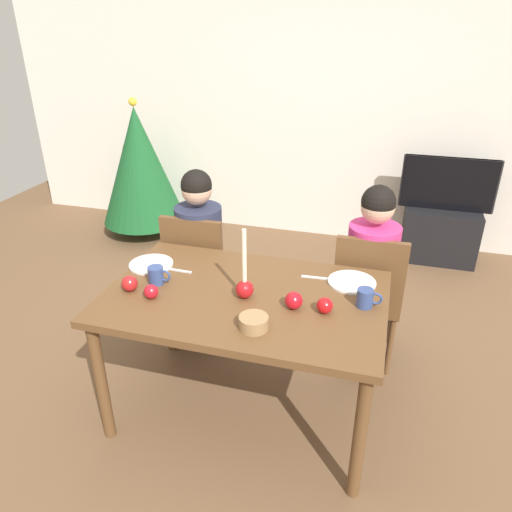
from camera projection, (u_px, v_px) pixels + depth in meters
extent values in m
plane|color=brown|center=(246.00, 407.00, 2.75)|extent=(7.68, 7.68, 0.00)
cube|color=silver|center=(328.00, 102.00, 4.40)|extent=(6.40, 0.10, 2.60)
cube|color=brown|center=(245.00, 298.00, 2.42)|extent=(1.40, 0.90, 0.04)
cylinder|color=brown|center=(101.00, 382.00, 2.41)|extent=(0.06, 0.06, 0.71)
cylinder|color=brown|center=(359.00, 438.00, 2.10)|extent=(0.06, 0.06, 0.71)
cylinder|color=brown|center=(168.00, 303.00, 3.09)|extent=(0.06, 0.06, 0.71)
cylinder|color=brown|center=(372.00, 335.00, 2.77)|extent=(0.06, 0.06, 0.71)
cube|color=brown|center=(204.00, 274.00, 3.28)|extent=(0.40, 0.40, 0.04)
cube|color=brown|center=(192.00, 253.00, 3.01)|extent=(0.40, 0.04, 0.45)
cylinder|color=brown|center=(236.00, 293.00, 3.48)|extent=(0.04, 0.04, 0.41)
cylinder|color=brown|center=(193.00, 287.00, 3.57)|extent=(0.04, 0.04, 0.41)
cylinder|color=brown|center=(220.00, 319.00, 3.19)|extent=(0.04, 0.04, 0.41)
cylinder|color=brown|center=(173.00, 311.00, 3.27)|extent=(0.04, 0.04, 0.41)
cube|color=brown|center=(367.00, 297.00, 3.01)|extent=(0.40, 0.40, 0.04)
cube|color=brown|center=(369.00, 276.00, 2.74)|extent=(0.40, 0.04, 0.45)
cylinder|color=brown|center=(392.00, 316.00, 3.21)|extent=(0.04, 0.04, 0.41)
cylinder|color=brown|center=(341.00, 309.00, 3.30)|extent=(0.04, 0.04, 0.41)
cylinder|color=brown|center=(390.00, 347.00, 2.92)|extent=(0.04, 0.04, 0.41)
cylinder|color=brown|center=(334.00, 337.00, 3.00)|extent=(0.04, 0.04, 0.41)
cube|color=#33384C|center=(203.00, 303.00, 3.33)|extent=(0.28, 0.28, 0.45)
cylinder|color=#282D47|center=(200.00, 242.00, 3.12)|extent=(0.30, 0.30, 0.48)
sphere|color=tan|center=(197.00, 190.00, 2.96)|extent=(0.19, 0.19, 0.19)
sphere|color=black|center=(196.00, 185.00, 2.95)|extent=(0.19, 0.19, 0.19)
cube|color=#33384C|center=(363.00, 328.00, 3.06)|extent=(0.28, 0.28, 0.45)
cylinder|color=#D1337A|center=(371.00, 263.00, 2.85)|extent=(0.30, 0.30, 0.48)
sphere|color=tan|center=(378.00, 207.00, 2.69)|extent=(0.19, 0.19, 0.19)
sphere|color=black|center=(379.00, 202.00, 2.68)|extent=(0.19, 0.19, 0.19)
cube|color=black|center=(439.00, 234.00, 4.34)|extent=(0.64, 0.40, 0.48)
cube|color=black|center=(448.00, 184.00, 4.14)|extent=(0.79, 0.04, 0.46)
cube|color=black|center=(448.00, 184.00, 4.13)|extent=(0.76, 0.05, 0.46)
cylinder|color=brown|center=(146.00, 225.00, 4.95)|extent=(0.08, 0.08, 0.14)
cone|color=#195628|center=(140.00, 166.00, 4.67)|extent=(0.82, 0.82, 1.12)
sphere|color=yellow|center=(133.00, 102.00, 4.40)|extent=(0.08, 0.08, 0.08)
sphere|color=red|center=(245.00, 289.00, 2.37)|extent=(0.09, 0.09, 0.09)
cylinder|color=#EFE5C6|center=(244.00, 256.00, 2.29)|extent=(0.02, 0.02, 0.28)
cylinder|color=white|center=(151.00, 264.00, 2.70)|extent=(0.24, 0.24, 0.01)
cylinder|color=white|center=(352.00, 282.00, 2.52)|extent=(0.25, 0.25, 0.01)
cylinder|color=#33477F|center=(156.00, 275.00, 2.50)|extent=(0.08, 0.08, 0.09)
torus|color=#33477F|center=(165.00, 276.00, 2.48)|extent=(0.06, 0.01, 0.06)
cylinder|color=#33477F|center=(365.00, 298.00, 2.30)|extent=(0.08, 0.08, 0.09)
torus|color=#33477F|center=(376.00, 299.00, 2.28)|extent=(0.06, 0.01, 0.06)
cube|color=silver|center=(176.00, 270.00, 2.64)|extent=(0.18, 0.02, 0.01)
cube|color=silver|center=(318.00, 278.00, 2.56)|extent=(0.18, 0.02, 0.01)
cylinder|color=#99754C|center=(254.00, 323.00, 2.14)|extent=(0.13, 0.13, 0.06)
sphere|color=red|center=(325.00, 305.00, 2.25)|extent=(0.08, 0.08, 0.08)
sphere|color=red|center=(130.00, 283.00, 2.43)|extent=(0.08, 0.08, 0.08)
sphere|color=red|center=(294.00, 300.00, 2.28)|extent=(0.09, 0.09, 0.09)
sphere|color=red|center=(151.00, 292.00, 2.37)|extent=(0.07, 0.07, 0.07)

